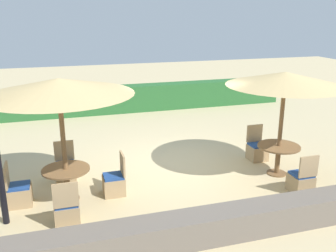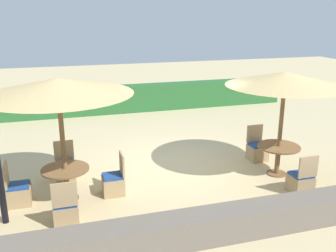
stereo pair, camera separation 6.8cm
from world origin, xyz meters
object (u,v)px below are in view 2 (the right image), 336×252
at_px(patio_chair_front_right_south, 301,182).
at_px(parasol_front_left, 58,87).
at_px(round_table_front_right, 278,152).
at_px(patio_chair_front_left_north, 65,170).
at_px(parasol_front_right, 285,79).
at_px(patio_chair_front_right_north, 257,150).
at_px(patio_chair_front_left_west, 18,193).
at_px(patio_chair_front_left_south, 66,211).
at_px(patio_chair_front_left_east, 114,183).
at_px(round_table_front_left, 66,176).

relative_size(patio_chair_front_right_south, parasol_front_left, 0.31).
relative_size(round_table_front_right, patio_chair_front_left_north, 1.10).
relative_size(parasol_front_right, patio_chair_front_right_north, 2.94).
xyz_separation_m(patio_chair_front_left_west, patio_chair_front_left_south, (0.92, -1.04, 0.00)).
bearing_deg(patio_chair_front_left_south, parasol_front_right, 9.52).
height_order(round_table_front_right, patio_chair_front_left_east, patio_chair_front_left_east).
distance_m(round_table_front_left, patio_chair_front_left_east, 1.04).
xyz_separation_m(patio_chair_front_right_south, patio_chair_front_left_east, (-3.98, 1.12, 0.00)).
xyz_separation_m(patio_chair_front_right_south, patio_chair_front_left_north, (-4.98, 2.15, 0.00)).
bearing_deg(patio_chair_front_right_north, patio_chair_front_left_west, 7.58).
bearing_deg(patio_chair_front_left_south, round_table_front_left, 87.08).
distance_m(parasol_front_right, round_table_front_left, 5.35).
bearing_deg(patio_chair_front_right_north, parasol_front_right, 90.01).
distance_m(parasol_front_right, patio_chair_front_left_east, 4.54).
bearing_deg(parasol_front_left, patio_chair_front_left_north, 89.83).
bearing_deg(patio_chair_front_left_east, round_table_front_left, 87.97).
relative_size(parasol_front_left, patio_chair_front_left_east, 3.21).
bearing_deg(patio_chair_front_left_south, parasol_front_left, 87.08).
xyz_separation_m(patio_chair_front_right_south, patio_chair_front_left_west, (-5.96, 1.21, 0.00)).
bearing_deg(round_table_front_left, patio_chair_front_left_south, -92.92).
relative_size(patio_chair_front_left_west, patio_chair_front_left_south, 1.00).
bearing_deg(patio_chair_front_left_west, patio_chair_front_right_north, 97.58).
distance_m(patio_chair_front_right_south, patio_chair_front_left_east, 4.13).
xyz_separation_m(round_table_front_right, patio_chair_front_right_north, (-0.00, 0.99, -0.31)).
bearing_deg(patio_chair_front_left_south, patio_chair_front_left_east, 41.97).
bearing_deg(patio_chair_front_right_south, patio_chair_front_left_east, 164.32).
relative_size(patio_chair_front_right_north, patio_chair_front_left_south, 1.00).
height_order(round_table_front_left, patio_chair_front_left_west, patio_chair_front_left_west).
distance_m(patio_chair_front_right_north, patio_chair_front_left_east, 4.12).
relative_size(patio_chair_front_right_north, parasol_front_left, 0.31).
bearing_deg(patio_chair_front_left_north, parasol_front_left, 89.83).
xyz_separation_m(parasol_front_left, patio_chair_front_left_west, (-0.97, 0.06, -2.19)).
height_order(patio_chair_front_right_north, patio_chair_front_left_east, same).
bearing_deg(patio_chair_front_left_south, patio_chair_front_right_south, -1.92).
bearing_deg(patio_chair_front_left_north, round_table_front_right, 167.34).
distance_m(round_table_front_right, patio_chair_front_right_south, 1.07).
bearing_deg(patio_chair_front_right_south, round_table_front_right, 87.54).
xyz_separation_m(patio_chair_front_right_south, round_table_front_left, (-4.98, 1.15, 0.29)).
xyz_separation_m(patio_chair_front_right_south, patio_chair_front_left_south, (-5.03, 0.17, 0.00)).
xyz_separation_m(parasol_front_right, patio_chair_front_left_west, (-6.00, 0.19, -2.11)).
distance_m(patio_chair_front_right_south, patio_chair_front_left_west, 6.08).
distance_m(parasol_front_left, patio_chair_front_left_east, 2.41).
bearing_deg(patio_chair_front_left_north, patio_chair_front_left_west, 43.99).
height_order(parasol_front_right, patio_chair_front_right_north, parasol_front_right).
distance_m(patio_chair_front_left_west, patio_chair_front_left_north, 1.35).
xyz_separation_m(parasol_front_right, round_table_front_left, (-5.03, 0.13, -1.82)).
distance_m(parasol_front_right, patio_chair_front_left_west, 6.36).
bearing_deg(patio_chair_front_right_south, parasol_front_left, 166.98).
height_order(round_table_front_right, parasol_front_left, parasol_front_left).
bearing_deg(parasol_front_right, parasol_front_left, 178.49).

